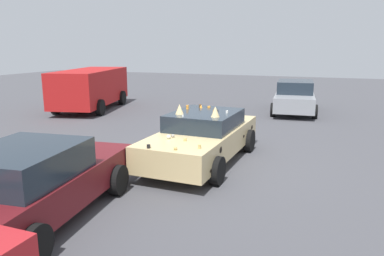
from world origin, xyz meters
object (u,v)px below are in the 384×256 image
object	(u,v)px
parked_sedan_row_back_center	(295,97)
art_car_decorated	(203,137)
parked_sedan_far_right	(34,183)
parked_van_far_left	(91,87)

from	to	relation	value
parked_sedan_row_back_center	art_car_decorated	bearing A→B (deg)	-14.88
parked_sedan_row_back_center	parked_sedan_far_right	world-z (taller)	parked_sedan_row_back_center
parked_van_far_left	parked_sedan_row_back_center	world-z (taller)	parked_van_far_left
art_car_decorated	parked_sedan_row_back_center	world-z (taller)	art_car_decorated
parked_van_far_left	parked_sedan_row_back_center	xyz separation A→B (m)	(2.66, -9.40, -0.36)
parked_van_far_left	parked_sedan_far_right	world-z (taller)	parked_van_far_left
art_car_decorated	parked_sedan_row_back_center	xyz separation A→B (m)	(8.70, -1.49, 0.04)
parked_sedan_far_right	parked_sedan_row_back_center	bearing A→B (deg)	-20.18
art_car_decorated	parked_van_far_left	world-z (taller)	parked_van_far_left
art_car_decorated	parked_sedan_row_back_center	bearing A→B (deg)	172.17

